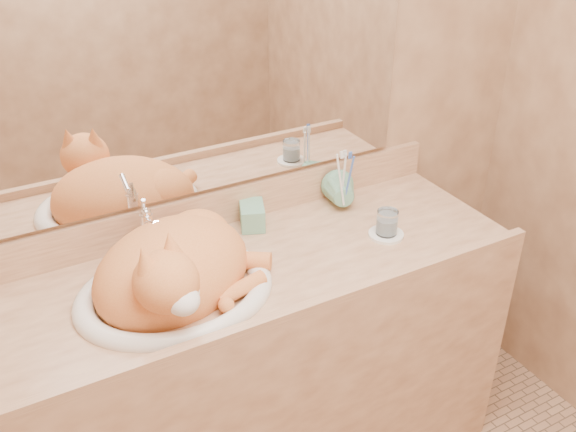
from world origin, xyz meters
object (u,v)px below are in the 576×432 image
sink_basin (173,269)px  vanity_counter (255,375)px  water_glass (387,222)px  toothbrush_cup (344,200)px  soap_dispenser (253,212)px  cat (174,266)px

sink_basin → vanity_counter: bearing=4.4°
water_glass → vanity_counter: bearing=173.4°
vanity_counter → toothbrush_cup: bearing=17.9°
vanity_counter → soap_dispenser: (0.08, 0.15, 0.51)m
soap_dispenser → toothbrush_cup: 0.32m
cat → toothbrush_cup: cat is taller
toothbrush_cup → soap_dispenser: bearing=176.0°
vanity_counter → cat: (-0.23, -0.01, 0.51)m
cat → sink_basin: bearing=-156.1°
soap_dispenser → water_glass: (0.36, -0.20, -0.03)m
toothbrush_cup → cat: bearing=-167.4°
vanity_counter → soap_dispenser: size_ratio=9.57×
cat → water_glass: cat is taller
toothbrush_cup → water_glass: size_ratio=1.45×
toothbrush_cup → vanity_counter: bearing=-162.1°
cat → toothbrush_cup: size_ratio=4.19×
vanity_counter → toothbrush_cup: size_ratio=14.21×
sink_basin → water_glass: bearing=-3.1°
toothbrush_cup → water_glass: (0.04, -0.18, -0.00)m
cat → water_glass: size_ratio=6.08×
cat → toothbrush_cup: bearing=-11.5°
cat → soap_dispenser: 0.35m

